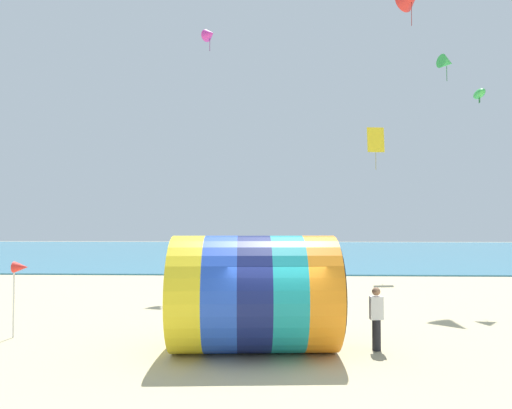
{
  "coord_description": "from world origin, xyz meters",
  "views": [
    {
      "loc": [
        -0.17,
        -12.17,
        3.73
      ],
      "look_at": [
        -0.64,
        2.7,
        4.17
      ],
      "focal_mm": 32.0,
      "sensor_mm": 36.0,
      "label": 1
    }
  ],
  "objects_px": {
    "kite_yellow_diamond": "(376,140)",
    "kite_magenta_delta": "(210,34)",
    "kite_green_delta": "(447,62)",
    "kite_green_parafoil": "(479,94)",
    "kite_handler": "(376,318)",
    "giant_inflatable_tube": "(255,293)",
    "beach_flag": "(20,270)"
  },
  "relations": [
    {
      "from": "kite_handler",
      "to": "kite_green_delta",
      "type": "height_order",
      "value": "kite_green_delta"
    },
    {
      "from": "kite_yellow_diamond",
      "to": "kite_magenta_delta",
      "type": "bearing_deg",
      "value": -161.21
    },
    {
      "from": "kite_green_delta",
      "to": "kite_yellow_diamond",
      "type": "bearing_deg",
      "value": 104.1
    },
    {
      "from": "kite_handler",
      "to": "kite_green_parafoil",
      "type": "distance_m",
      "value": 9.89
    },
    {
      "from": "kite_green_parafoil",
      "to": "kite_handler",
      "type": "bearing_deg",
      "value": -139.16
    },
    {
      "from": "giant_inflatable_tube",
      "to": "kite_magenta_delta",
      "type": "relative_size",
      "value": 3.44
    },
    {
      "from": "kite_green_delta",
      "to": "kite_yellow_diamond",
      "type": "height_order",
      "value": "kite_green_delta"
    },
    {
      "from": "kite_magenta_delta",
      "to": "beach_flag",
      "type": "xyz_separation_m",
      "value": [
        -4.29,
        -12.18,
        -12.39
      ]
    },
    {
      "from": "kite_green_parafoil",
      "to": "kite_magenta_delta",
      "type": "relative_size",
      "value": 0.77
    },
    {
      "from": "kite_green_delta",
      "to": "kite_magenta_delta",
      "type": "relative_size",
      "value": 0.94
    },
    {
      "from": "kite_handler",
      "to": "kite_green_delta",
      "type": "bearing_deg",
      "value": 58.92
    },
    {
      "from": "kite_magenta_delta",
      "to": "giant_inflatable_tube",
      "type": "bearing_deg",
      "value": -76.97
    },
    {
      "from": "kite_green_parafoil",
      "to": "giant_inflatable_tube",
      "type": "bearing_deg",
      "value": -152.11
    },
    {
      "from": "kite_green_parafoil",
      "to": "beach_flag",
      "type": "distance_m",
      "value": 17.23
    },
    {
      "from": "giant_inflatable_tube",
      "to": "kite_handler",
      "type": "relative_size",
      "value": 2.69
    },
    {
      "from": "giant_inflatable_tube",
      "to": "kite_green_delta",
      "type": "bearing_deg",
      "value": 46.54
    },
    {
      "from": "kite_yellow_diamond",
      "to": "kite_handler",
      "type": "bearing_deg",
      "value": -103.04
    },
    {
      "from": "giant_inflatable_tube",
      "to": "kite_green_delta",
      "type": "xyz_separation_m",
      "value": [
        9.14,
        9.65,
        9.8
      ]
    },
    {
      "from": "kite_green_parafoil",
      "to": "kite_yellow_diamond",
      "type": "xyz_separation_m",
      "value": [
        -1.0,
        12.52,
        0.4
      ]
    },
    {
      "from": "giant_inflatable_tube",
      "to": "kite_magenta_delta",
      "type": "bearing_deg",
      "value": 103.03
    },
    {
      "from": "kite_handler",
      "to": "kite_green_delta",
      "type": "distance_m",
      "value": 15.24
    },
    {
      "from": "kite_green_delta",
      "to": "kite_magenta_delta",
      "type": "xyz_separation_m",
      "value": [
        -12.24,
        3.74,
        3.08
      ]
    },
    {
      "from": "kite_yellow_diamond",
      "to": "giant_inflatable_tube",
      "type": "bearing_deg",
      "value": -113.37
    },
    {
      "from": "giant_inflatable_tube",
      "to": "kite_magenta_delta",
      "type": "distance_m",
      "value": 18.82
    },
    {
      "from": "kite_green_parafoil",
      "to": "kite_magenta_delta",
      "type": "xyz_separation_m",
      "value": [
        -11.41,
        8.98,
        6.08
      ]
    },
    {
      "from": "kite_handler",
      "to": "kite_green_delta",
      "type": "relative_size",
      "value": 1.36
    },
    {
      "from": "kite_handler",
      "to": "kite_yellow_diamond",
      "type": "height_order",
      "value": "kite_yellow_diamond"
    },
    {
      "from": "kite_green_parafoil",
      "to": "beach_flag",
      "type": "xyz_separation_m",
      "value": [
        -15.71,
        -3.2,
        -6.31
      ]
    },
    {
      "from": "giant_inflatable_tube",
      "to": "beach_flag",
      "type": "distance_m",
      "value": 7.5
    },
    {
      "from": "kite_green_delta",
      "to": "kite_magenta_delta",
      "type": "distance_m",
      "value": 13.16
    },
    {
      "from": "giant_inflatable_tube",
      "to": "kite_yellow_diamond",
      "type": "bearing_deg",
      "value": 66.63
    },
    {
      "from": "giant_inflatable_tube",
      "to": "kite_green_delta",
      "type": "distance_m",
      "value": 16.51
    }
  ]
}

